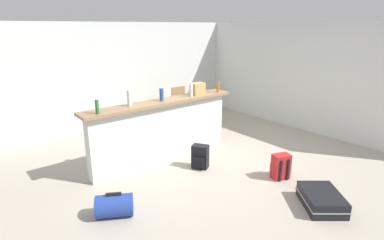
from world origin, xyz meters
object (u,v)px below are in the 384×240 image
(dining_table, at_px, (188,101))
(suitcase_flat_black, at_px, (321,199))
(backpack_black, at_px, (200,157))
(backpack_red, at_px, (280,167))
(duffel_bag_blue, at_px, (114,206))
(bottle_clear, at_px, (191,90))
(bottle_white, at_px, (129,98))
(bottle_amber, at_px, (218,87))
(dining_chair_far_side, at_px, (176,102))
(dining_chair_near_partition, at_px, (201,112))
(grocery_bag, at_px, (198,89))
(bottle_green, at_px, (97,107))
(bottle_blue, at_px, (162,95))

(dining_table, height_order, suitcase_flat_black, dining_table)
(backpack_black, bearing_deg, backpack_red, -55.64)
(duffel_bag_blue, bearing_deg, dining_table, 37.09)
(bottle_clear, bearing_deg, suitcase_flat_black, -85.18)
(suitcase_flat_black, bearing_deg, bottle_white, 118.30)
(bottle_amber, distance_m, dining_table, 1.53)
(bottle_amber, bearing_deg, bottle_white, 176.78)
(bottle_clear, height_order, suitcase_flat_black, bottle_clear)
(bottle_white, distance_m, dining_chair_far_side, 3.04)
(bottle_clear, height_order, dining_chair_far_side, bottle_clear)
(suitcase_flat_black, bearing_deg, backpack_black, 104.14)
(bottle_amber, xyz_separation_m, dining_table, (0.32, 1.37, -0.60))
(dining_chair_near_partition, bearing_deg, bottle_amber, -106.97)
(bottle_white, distance_m, suitcase_flat_black, 3.27)
(bottle_white, height_order, backpack_black, bottle_white)
(bottle_white, distance_m, grocery_bag, 1.46)
(grocery_bag, bearing_deg, bottle_green, -177.22)
(bottle_amber, xyz_separation_m, duffel_bag_blue, (-2.77, -0.97, -1.10))
(duffel_bag_blue, bearing_deg, backpack_black, 11.92)
(dining_table, height_order, backpack_red, dining_table)
(bottle_clear, xyz_separation_m, duffel_bag_blue, (-2.10, -0.98, -1.11))
(backpack_red, bearing_deg, dining_chair_near_partition, 80.15)
(bottle_white, relative_size, backpack_black, 0.64)
(bottle_clear, xyz_separation_m, grocery_bag, (0.23, 0.08, -0.01))
(bottle_blue, height_order, suitcase_flat_black, bottle_blue)
(bottle_white, relative_size, suitcase_flat_black, 0.32)
(bottle_amber, relative_size, dining_table, 0.18)
(dining_table, bearing_deg, grocery_bag, -121.09)
(bottle_green, bearing_deg, backpack_red, -36.47)
(bottle_green, xyz_separation_m, dining_table, (2.82, 1.38, -0.61))
(dining_chair_near_partition, distance_m, suitcase_flat_black, 3.48)
(bottle_green, distance_m, grocery_bag, 2.06)
(dining_chair_near_partition, height_order, dining_chair_far_side, same)
(grocery_bag, height_order, duffel_bag_blue, grocery_bag)
(bottle_white, xyz_separation_m, dining_chair_far_side, (2.30, 1.84, -0.76))
(bottle_clear, xyz_separation_m, dining_chair_far_side, (1.07, 1.93, -0.75))
(bottle_green, height_order, backpack_red, bottle_green)
(bottle_blue, distance_m, suitcase_flat_black, 3.02)
(bottle_blue, bearing_deg, bottle_white, 178.14)
(bottle_clear, bearing_deg, dining_chair_far_side, 61.01)
(bottle_blue, relative_size, dining_chair_far_side, 0.24)
(backpack_red, bearing_deg, dining_table, 80.56)
(bottle_clear, distance_m, dining_chair_far_side, 2.33)
(suitcase_flat_black, relative_size, backpack_red, 2.03)
(bottle_white, distance_m, duffel_bag_blue, 1.78)
(bottle_clear, relative_size, dining_chair_far_side, 0.25)
(dining_chair_near_partition, bearing_deg, bottle_clear, -139.43)
(bottle_white, relative_size, dining_table, 0.24)
(grocery_bag, xyz_separation_m, dining_chair_far_side, (0.84, 1.85, -0.74))
(bottle_blue, distance_m, backpack_red, 2.35)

